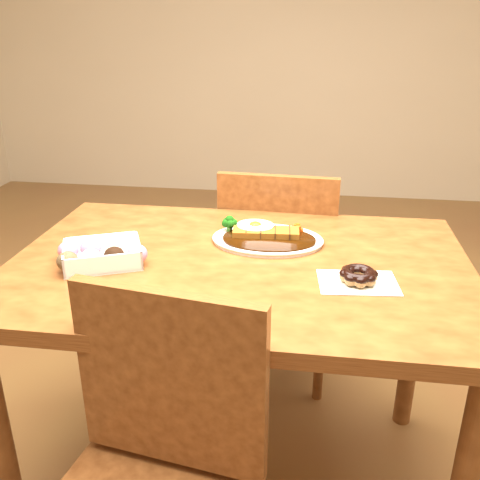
# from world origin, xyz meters

# --- Properties ---
(ground) EXTENTS (6.00, 6.00, 0.00)m
(ground) POSITION_xyz_m (0.00, 0.00, 0.00)
(ground) COLOR brown
(ground) RESTS_ON ground
(table) EXTENTS (1.20, 0.80, 0.75)m
(table) POSITION_xyz_m (0.00, 0.00, 0.65)
(table) COLOR #522710
(table) RESTS_ON ground
(chair_far) EXTENTS (0.44, 0.44, 0.87)m
(chair_far) POSITION_xyz_m (0.07, 0.53, 0.48)
(chair_far) COLOR #522710
(chair_far) RESTS_ON ground
(katsu_curry_plate) EXTENTS (0.31, 0.22, 0.06)m
(katsu_curry_plate) POSITION_xyz_m (0.06, 0.14, 0.77)
(katsu_curry_plate) COLOR white
(katsu_curry_plate) RESTS_ON table
(donut_box) EXTENTS (0.24, 0.21, 0.06)m
(donut_box) POSITION_xyz_m (-0.35, -0.07, 0.78)
(donut_box) COLOR white
(donut_box) RESTS_ON table
(pon_de_ring) EXTENTS (0.20, 0.15, 0.04)m
(pon_de_ring) POSITION_xyz_m (0.30, -0.09, 0.77)
(pon_de_ring) COLOR silver
(pon_de_ring) RESTS_ON table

